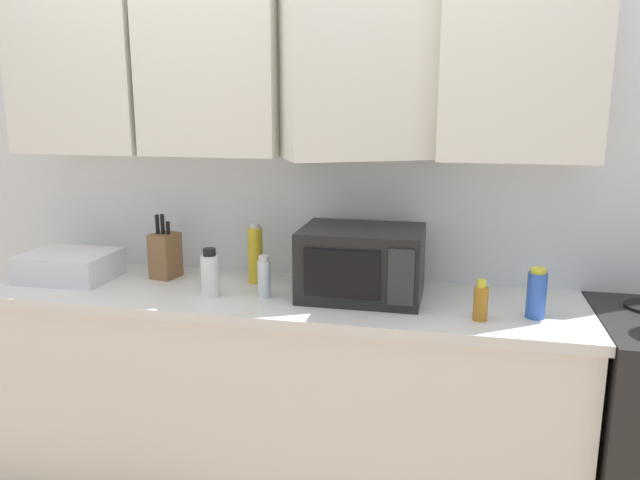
{
  "coord_description": "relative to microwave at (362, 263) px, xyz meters",
  "views": [
    {
      "loc": [
        0.69,
        -2.62,
        1.66
      ],
      "look_at": [
        0.16,
        -0.25,
        1.12
      ],
      "focal_mm": 34.48,
      "sensor_mm": 36.0,
      "label": 1
    }
  ],
  "objects": [
    {
      "name": "wall_back_with_cabinets",
      "position": [
        -0.34,
        0.2,
        0.54
      ],
      "size": [
        3.31,
        0.55,
        2.6
      ],
      "color": "white",
      "rests_on": "ground_plane"
    },
    {
      "name": "knife_block",
      "position": [
        -0.9,
        0.08,
        -0.04
      ],
      "size": [
        0.12,
        0.14,
        0.29
      ],
      "color": "brown",
      "rests_on": "counter_run"
    },
    {
      "name": "bottle_blue_cleaner",
      "position": [
        0.66,
        -0.11,
        -0.05
      ],
      "size": [
        0.07,
        0.07,
        0.19
      ],
      "color": "#2D56B7",
      "rests_on": "counter_run"
    },
    {
      "name": "bottle_white_jar",
      "position": [
        -0.6,
        -0.13,
        -0.05
      ],
      "size": [
        0.07,
        0.07,
        0.2
      ],
      "color": "white",
      "rests_on": "counter_run"
    },
    {
      "name": "counter_run",
      "position": [
        -0.34,
        -0.03,
        -0.59
      ],
      "size": [
        2.44,
        0.63,
        0.9
      ],
      "color": "white",
      "rests_on": "ground_plane"
    },
    {
      "name": "bottle_yellow_mustard",
      "position": [
        -0.48,
        0.09,
        -0.01
      ],
      "size": [
        0.06,
        0.06,
        0.26
      ],
      "color": "gold",
      "rests_on": "counter_run"
    },
    {
      "name": "microwave",
      "position": [
        0.0,
        0.0,
        0.0
      ],
      "size": [
        0.48,
        0.37,
        0.28
      ],
      "color": "black",
      "rests_on": "counter_run"
    },
    {
      "name": "bottle_amber_vinegar",
      "position": [
        0.46,
        -0.18,
        -0.07
      ],
      "size": [
        0.05,
        0.05,
        0.15
      ],
      "color": "#AD701E",
      "rests_on": "counter_run"
    },
    {
      "name": "bottle_clear_tall",
      "position": [
        -0.38,
        -0.1,
        -0.06
      ],
      "size": [
        0.05,
        0.05,
        0.17
      ],
      "color": "silver",
      "rests_on": "counter_run"
    },
    {
      "name": "dish_rack",
      "position": [
        -1.3,
        -0.03,
        -0.08
      ],
      "size": [
        0.38,
        0.3,
        0.12
      ],
      "primitive_type": "cube",
      "color": "silver",
      "rests_on": "counter_run"
    }
  ]
}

